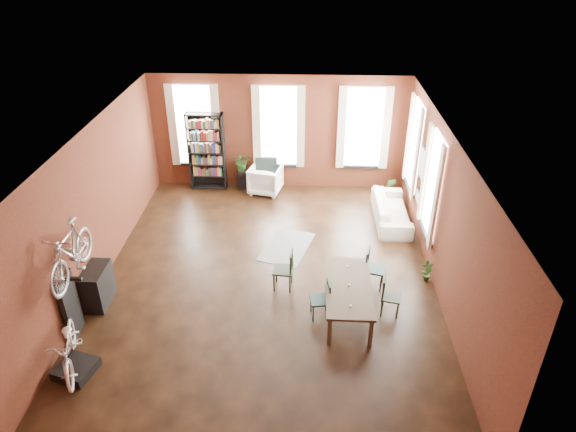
# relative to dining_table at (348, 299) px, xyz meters

# --- Properties ---
(room) EXTENTS (9.00, 9.04, 3.22)m
(room) POSITION_rel_dining_table_xyz_m (-1.39, 1.64, 1.81)
(room) COLOR black
(room) RESTS_ON ground
(dining_table) EXTENTS (0.90, 1.93, 0.65)m
(dining_table) POSITION_rel_dining_table_xyz_m (0.00, 0.00, 0.00)
(dining_table) COLOR #4C3E2E
(dining_table) RESTS_ON ground
(dining_chair_a) EXTENTS (0.41, 0.41, 0.79)m
(dining_chair_a) POSITION_rel_dining_table_xyz_m (-0.54, -0.12, 0.07)
(dining_chair_a) COLOR #1B3D3B
(dining_chair_a) RESTS_ON ground
(dining_chair_b) EXTENTS (0.44, 0.44, 0.88)m
(dining_chair_b) POSITION_rel_dining_table_xyz_m (-1.29, 0.76, 0.11)
(dining_chair_b) COLOR black
(dining_chair_b) RESTS_ON ground
(dining_chair_c) EXTENTS (0.44, 0.44, 0.80)m
(dining_chair_c) POSITION_rel_dining_table_xyz_m (0.83, 0.04, 0.07)
(dining_chair_c) COLOR #1F2F1B
(dining_chair_c) RESTS_ON ground
(dining_chair_d) EXTENTS (0.48, 0.48, 0.85)m
(dining_chair_d) POSITION_rel_dining_table_xyz_m (0.60, 0.89, 0.10)
(dining_chair_d) COLOR #173232
(dining_chair_d) RESTS_ON ground
(bookshelf) EXTENTS (1.00, 0.32, 2.20)m
(bookshelf) POSITION_rel_dining_table_xyz_m (-3.64, 5.32, 0.77)
(bookshelf) COLOR black
(bookshelf) RESTS_ON ground
(white_armchair) EXTENTS (0.98, 0.94, 0.86)m
(white_armchair) POSITION_rel_dining_table_xyz_m (-2.00, 5.09, 0.10)
(white_armchair) COLOR white
(white_armchair) RESTS_ON ground
(cream_sofa) EXTENTS (0.61, 2.08, 0.81)m
(cream_sofa) POSITION_rel_dining_table_xyz_m (1.31, 3.62, 0.08)
(cream_sofa) COLOR beige
(cream_sofa) RESTS_ON ground
(striped_rug) EXTENTS (1.35, 1.74, 0.01)m
(striped_rug) POSITION_rel_dining_table_xyz_m (-1.28, 2.28, -0.32)
(striped_rug) COLOR black
(striped_rug) RESTS_ON ground
(bike_trainer) EXTENTS (0.73, 0.73, 0.17)m
(bike_trainer) POSITION_rel_dining_table_xyz_m (-4.66, -1.73, -0.24)
(bike_trainer) COLOR black
(bike_trainer) RESTS_ON ground
(bike_wall_rack) EXTENTS (0.16, 0.60, 1.30)m
(bike_wall_rack) POSITION_rel_dining_table_xyz_m (-5.04, -0.78, 0.32)
(bike_wall_rack) COLOR black
(bike_wall_rack) RESTS_ON ground
(console_table) EXTENTS (0.40, 0.80, 0.80)m
(console_table) POSITION_rel_dining_table_xyz_m (-4.92, 0.12, 0.07)
(console_table) COLOR black
(console_table) RESTS_ON ground
(plant_stand) EXTENTS (0.31, 0.31, 0.53)m
(plant_stand) POSITION_rel_dining_table_xyz_m (-2.68, 5.32, -0.06)
(plant_stand) COLOR black
(plant_stand) RESTS_ON ground
(plant_by_sofa) EXTENTS (0.49, 0.66, 0.26)m
(plant_by_sofa) POSITION_rel_dining_table_xyz_m (1.43, 4.91, -0.19)
(plant_by_sofa) COLOR #2D6026
(plant_by_sofa) RESTS_ON ground
(plant_small) EXTENTS (0.39, 0.53, 0.17)m
(plant_small) POSITION_rel_dining_table_xyz_m (1.73, 1.11, -0.24)
(plant_small) COLOR #2E5B24
(plant_small) RESTS_ON ground
(bicycle_floor) EXTENTS (0.79, 0.94, 1.53)m
(bicycle_floor) POSITION_rel_dining_table_xyz_m (-4.67, -1.73, 0.61)
(bicycle_floor) COLOR silver
(bicycle_floor) RESTS_ON bike_trainer
(bicycle_hung) EXTENTS (0.47, 1.00, 1.66)m
(bicycle_hung) POSITION_rel_dining_table_xyz_m (-4.79, -0.78, 1.81)
(bicycle_hung) COLOR #A5A8AD
(bicycle_hung) RESTS_ON bike_wall_rack
(plant_on_stand) EXTENTS (0.59, 0.63, 0.40)m
(plant_on_stand) POSITION_rel_dining_table_xyz_m (-2.68, 5.35, 0.41)
(plant_on_stand) COLOR #265020
(plant_on_stand) RESTS_ON plant_stand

